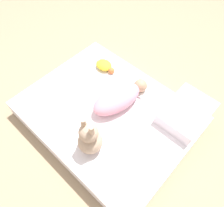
# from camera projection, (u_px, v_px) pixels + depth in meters

# --- Properties ---
(ground_plane) EXTENTS (12.00, 12.00, 0.00)m
(ground_plane) POSITION_uv_depth(u_px,v_px,m) (108.00, 120.00, 1.78)
(ground_plane) COLOR #9E8466
(bed_mattress) EXTENTS (1.25, 0.98, 0.16)m
(bed_mattress) POSITION_uv_depth(u_px,v_px,m) (107.00, 115.00, 1.72)
(bed_mattress) COLOR white
(bed_mattress) RESTS_ON ground_plane
(burp_cloth) EXTENTS (0.23, 0.16, 0.02)m
(burp_cloth) POSITION_uv_depth(u_px,v_px,m) (137.00, 85.00, 1.78)
(burp_cloth) COLOR white
(burp_cloth) RESTS_ON bed_mattress
(swaddled_baby) EXTENTS (0.28, 0.50, 0.15)m
(swaddled_baby) POSITION_uv_depth(u_px,v_px,m) (119.00, 98.00, 1.63)
(swaddled_baby) COLOR pink
(swaddled_baby) RESTS_ON bed_mattress
(pillow) EXTENTS (0.29, 0.40, 0.10)m
(pillow) POSITION_uv_depth(u_px,v_px,m) (186.00, 113.00, 1.58)
(pillow) COLOR white
(pillow) RESTS_ON bed_mattress
(bunny_plush) EXTENTS (0.17, 0.17, 0.32)m
(bunny_plush) POSITION_uv_depth(u_px,v_px,m) (90.00, 139.00, 1.38)
(bunny_plush) COLOR tan
(bunny_plush) RESTS_ON bed_mattress
(turtle_plush) EXTENTS (0.19, 0.12, 0.06)m
(turtle_plush) POSITION_uv_depth(u_px,v_px,m) (105.00, 66.00, 1.88)
(turtle_plush) COLOR yellow
(turtle_plush) RESTS_ON bed_mattress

